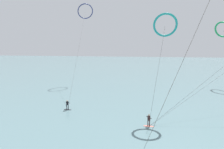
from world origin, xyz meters
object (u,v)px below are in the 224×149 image
at_px(kite_navy, 85,11).
at_px(kite_teal, 165,25).
at_px(surfer_coral, 149,121).
at_px(surfer_charcoal, 67,106).
at_px(kite_emerald, 223,30).

relative_size(kite_navy, kite_teal, 1.71).
xyz_separation_m(surfer_coral, surfer_charcoal, (-13.49, 3.53, 0.00)).
distance_m(surfer_coral, kite_emerald, 38.65).
relative_size(surfer_coral, kite_emerald, 0.04).
height_order(surfer_charcoal, kite_teal, kite_teal).
bearing_deg(kite_teal, kite_emerald, -119.92).
relative_size(surfer_coral, kite_teal, 0.11).
xyz_separation_m(surfer_charcoal, kite_emerald, (32.93, 26.49, 14.63)).
bearing_deg(surfer_coral, surfer_charcoal, -153.94).
relative_size(surfer_coral, surfer_charcoal, 1.00).
height_order(surfer_coral, kite_teal, kite_teal).
bearing_deg(surfer_coral, kite_navy, 164.78).
height_order(kite_navy, kite_teal, kite_navy).
distance_m(surfer_charcoal, kite_navy, 32.29).
xyz_separation_m(surfer_coral, kite_teal, (2.02, 5.23, 13.05)).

